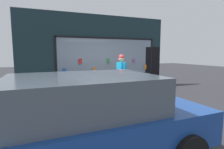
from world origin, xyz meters
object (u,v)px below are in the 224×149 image
(small_dog, at_px, (113,92))
(sandwich_board_sign, at_px, (64,88))
(display_table_main, at_px, (108,78))
(parked_car, at_px, (84,117))
(person_browsing, at_px, (121,73))

(small_dog, xyz_separation_m, sandwich_board_sign, (-1.71, 0.68, 0.18))
(small_dog, bearing_deg, display_table_main, 14.75)
(display_table_main, height_order, small_dog, display_table_main)
(small_dog, height_order, parked_car, parked_car)
(sandwich_board_sign, bearing_deg, person_browsing, -6.12)
(display_table_main, height_order, parked_car, parked_car)
(parked_car, bearing_deg, person_browsing, 55.97)
(person_browsing, bearing_deg, small_dog, 106.84)
(small_dog, bearing_deg, person_browsing, -52.29)
(display_table_main, xyz_separation_m, small_dog, (-0.06, -0.70, -0.45))
(small_dog, distance_m, parked_car, 3.86)
(person_browsing, relative_size, small_dog, 2.93)
(display_table_main, distance_m, sandwich_board_sign, 1.79)
(sandwich_board_sign, height_order, parked_car, parked_car)
(person_browsing, xyz_separation_m, sandwich_board_sign, (-2.12, 0.55, -0.54))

